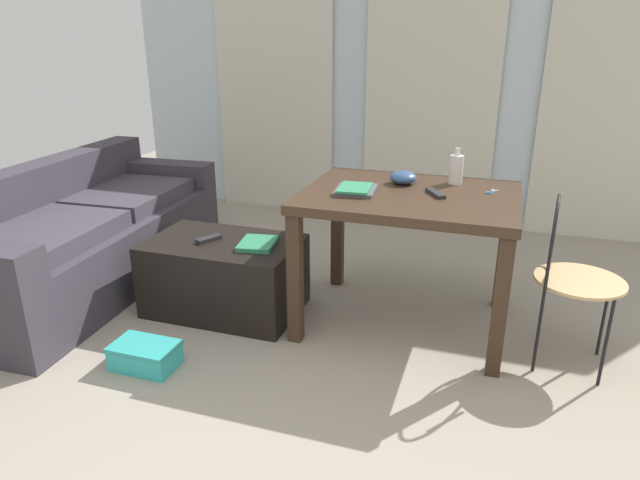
{
  "coord_description": "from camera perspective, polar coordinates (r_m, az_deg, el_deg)",
  "views": [
    {
      "loc": [
        0.63,
        -1.49,
        1.56
      ],
      "look_at": [
        -0.34,
        1.41,
        0.42
      ],
      "focal_mm": 31.65,
      "sensor_mm": 36.0,
      "label": 1
    }
  ],
  "objects": [
    {
      "name": "tv_remote_primary",
      "position": [
        3.28,
        -11.19,
        0.09
      ],
      "size": [
        0.11,
        0.16,
        0.02
      ],
      "primitive_type": "cube",
      "rotation": [
        0.0,
        0.0,
        -0.47
      ],
      "color": "#232326",
      "rests_on": "coffee_table"
    },
    {
      "name": "couch",
      "position": [
        3.93,
        -22.81,
        0.26
      ],
      "size": [
        0.95,
        2.09,
        0.77
      ],
      "color": "#38333D",
      "rests_on": "ground"
    },
    {
      "name": "book_stack",
      "position": [
        2.98,
        3.61,
        5.15
      ],
      "size": [
        0.23,
        0.27,
        0.03
      ],
      "color": "#4C4C51",
      "rests_on": "craft_table"
    },
    {
      "name": "wire_chair",
      "position": [
        2.91,
        23.64,
        -2.17
      ],
      "size": [
        0.41,
        0.42,
        0.85
      ],
      "color": "tan",
      "rests_on": "ground"
    },
    {
      "name": "bowl",
      "position": [
        3.16,
        8.4,
        6.27
      ],
      "size": [
        0.15,
        0.15,
        0.07
      ],
      "primitive_type": "ellipsoid",
      "color": "#2D4C7A",
      "rests_on": "craft_table"
    },
    {
      "name": "craft_table",
      "position": [
        3.03,
        8.98,
        2.75
      ],
      "size": [
        1.11,
        0.86,
        0.76
      ],
      "color": "#382619",
      "rests_on": "ground"
    },
    {
      "name": "tv_remote_on_table",
      "position": [
        2.98,
        11.6,
        4.65
      ],
      "size": [
        0.12,
        0.17,
        0.02
      ],
      "primitive_type": "cube",
      "rotation": [
        0.0,
        0.0,
        0.55
      ],
      "color": "#232326",
      "rests_on": "craft_table"
    },
    {
      "name": "wall_back",
      "position": [
        4.86,
        11.38,
        16.03
      ],
      "size": [
        5.35,
        0.1,
        2.44
      ],
      "primitive_type": "cube",
      "color": "silver",
      "rests_on": "ground"
    },
    {
      "name": "curtains",
      "position": [
        4.79,
        11.12,
        14.32
      ],
      "size": [
        3.81,
        0.03,
        2.16
      ],
      "color": "beige",
      "rests_on": "ground"
    },
    {
      "name": "coffee_table",
      "position": [
        3.35,
        -9.6,
        -3.56
      ],
      "size": [
        0.86,
        0.55,
        0.43
      ],
      "color": "black",
      "rests_on": "ground"
    },
    {
      "name": "scissors",
      "position": [
        3.1,
        16.9,
        4.67
      ],
      "size": [
        0.07,
        0.1,
        0.0
      ],
      "color": "#9EA0A5",
      "rests_on": "craft_table"
    },
    {
      "name": "ground_plane",
      "position": [
        3.22,
        4.9,
        -8.59
      ],
      "size": [
        7.95,
        7.95,
        0.0
      ],
      "primitive_type": "plane",
      "color": "gray"
    },
    {
      "name": "shoebox",
      "position": [
        2.95,
        -17.25,
        -11.09
      ],
      "size": [
        0.32,
        0.2,
        0.13
      ],
      "color": "#33B2AD",
      "rests_on": "ground"
    },
    {
      "name": "magazine",
      "position": [
        3.17,
        -6.33,
        -0.37
      ],
      "size": [
        0.23,
        0.27,
        0.02
      ],
      "primitive_type": "cube",
      "rotation": [
        0.0,
        0.0,
        0.16
      ],
      "color": "#2D7F56",
      "rests_on": "coffee_table"
    },
    {
      "name": "bottle_near",
      "position": [
        3.21,
        13.61,
        6.99
      ],
      "size": [
        0.08,
        0.08,
        0.2
      ],
      "color": "beige",
      "rests_on": "craft_table"
    }
  ]
}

